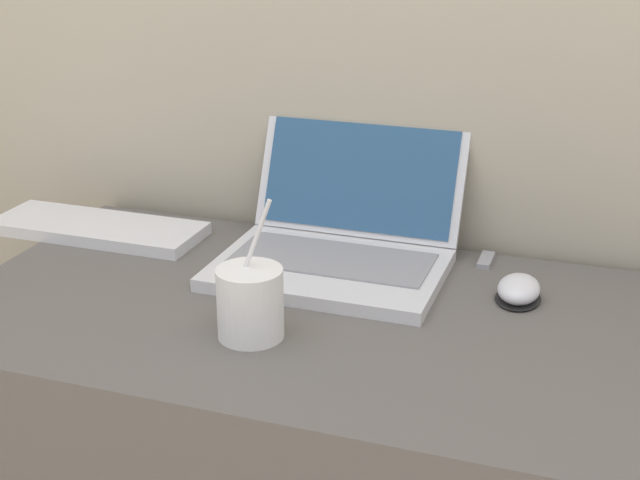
# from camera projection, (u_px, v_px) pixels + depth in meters

# --- Properties ---
(laptop) EXTENTS (0.34, 0.33, 0.20)m
(laptop) POSITION_uv_depth(u_px,v_px,m) (339.00, 239.00, 1.38)
(laptop) COLOR silver
(laptop) RESTS_ON desk
(drink_cup) EXTENTS (0.09, 0.09, 0.19)m
(drink_cup) POSITION_uv_depth(u_px,v_px,m) (250.00, 301.00, 1.15)
(drink_cup) COLOR white
(drink_cup) RESTS_ON desk
(computer_mouse) EXTENTS (0.06, 0.09, 0.03)m
(computer_mouse) POSITION_uv_depth(u_px,v_px,m) (519.00, 290.00, 1.26)
(computer_mouse) COLOR black
(computer_mouse) RESTS_ON desk
(external_keyboard) EXTENTS (0.36, 0.13, 0.02)m
(external_keyboard) POSITION_uv_depth(u_px,v_px,m) (98.00, 228.00, 1.51)
(external_keyboard) COLOR silver
(external_keyboard) RESTS_ON desk
(usb_stick) EXTENTS (0.02, 0.06, 0.01)m
(usb_stick) POSITION_uv_depth(u_px,v_px,m) (486.00, 260.00, 1.39)
(usb_stick) COLOR #99999E
(usb_stick) RESTS_ON desk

